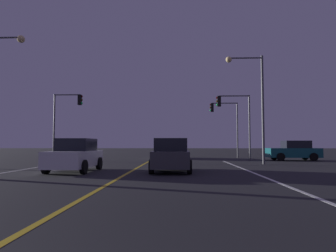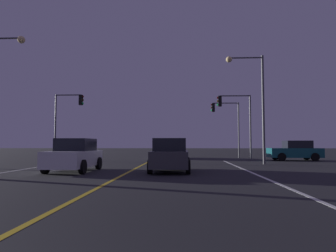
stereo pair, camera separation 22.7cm
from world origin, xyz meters
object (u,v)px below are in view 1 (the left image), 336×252
traffic_light_near_right (234,112)px  street_lamp_left_mid (0,83)px  traffic_light_far_right (224,117)px  street_lamp_right_far (254,94)px  traffic_light_near_left (67,112)px  car_crossing_side (294,151)px  car_oncoming (75,155)px  car_lead_same_lane (171,156)px  car_ahead_far (171,150)px

traffic_light_near_right → street_lamp_left_mid: street_lamp_left_mid is taller
traffic_light_far_right → street_lamp_right_far: size_ratio=0.74×
traffic_light_near_right → traffic_light_near_left: size_ratio=0.97×
car_crossing_side → street_lamp_right_far: 7.89m
traffic_light_far_right → street_lamp_left_mid: (-15.14, -14.43, 0.76)m
traffic_light_near_right → street_lamp_left_mid: (-15.14, -8.93, 0.84)m
car_oncoming → car_crossing_side: bearing=126.1°
car_oncoming → street_lamp_right_far: 12.99m
car_oncoming → street_lamp_right_far: (10.66, 6.15, 4.15)m
car_lead_same_lane → car_oncoming: bearing=91.7°
car_oncoming → traffic_light_near_left: 11.93m
car_ahead_far → traffic_light_far_right: traffic_light_far_right is taller
car_ahead_far → car_lead_same_lane: bearing=-178.3°
car_oncoming → car_ahead_far: size_ratio=1.00×
traffic_light_near_right → street_lamp_left_mid: size_ratio=0.71×
car_crossing_side → street_lamp_left_mid: (-20.33, -9.48, 4.14)m
car_lead_same_lane → traffic_light_near_left: bearing=42.2°
traffic_light_near_left → car_oncoming: bearing=-67.1°
traffic_light_near_left → traffic_light_far_right: (14.47, 5.50, -0.03)m
street_lamp_left_mid → car_ahead_far: bearing=53.0°
street_lamp_left_mid → traffic_light_near_right: bearing=30.5°
car_ahead_far → street_lamp_left_mid: bearing=143.0°
car_crossing_side → street_lamp_left_mid: 22.81m
car_oncoming → car_crossing_side: size_ratio=1.00×
car_lead_same_lane → car_crossing_side: same height
car_oncoming → traffic_light_near_right: 14.90m
car_lead_same_lane → street_lamp_right_far: bearing=-43.5°
car_oncoming → car_crossing_side: 18.81m
street_lamp_right_far → car_crossing_side: bearing=-132.7°
traffic_light_near_left → street_lamp_left_mid: (-0.67, -8.93, 0.73)m
traffic_light_near_right → traffic_light_near_left: bearing=-0.0°
street_lamp_left_mid → street_lamp_right_far: street_lamp_left_mid is taller
traffic_light_near_left → car_crossing_side: bearing=1.6°
traffic_light_near_left → car_ahead_far: bearing=23.4°
car_lead_same_lane → street_lamp_left_mid: street_lamp_left_mid is taller
street_lamp_right_far → car_lead_same_lane: bearing=46.5°
car_ahead_far → street_lamp_right_far: size_ratio=0.56×
traffic_light_near_right → traffic_light_far_right: traffic_light_far_right is taller
traffic_light_near_left → traffic_light_far_right: traffic_light_near_left is taller
traffic_light_near_left → traffic_light_far_right: bearing=20.8°
car_ahead_far → car_crossing_side: 11.19m
car_lead_same_lane → traffic_light_near_left: (-9.40, 10.38, 3.41)m
car_crossing_side → street_lamp_right_far: bearing=47.3°
traffic_light_near_left → street_lamp_right_far: 15.75m
car_ahead_far → street_lamp_right_far: 11.10m
car_lead_same_lane → traffic_light_far_right: traffic_light_far_right is taller
car_ahead_far → car_oncoming: bearing=162.6°
car_crossing_side → street_lamp_right_far: size_ratio=0.56×
car_ahead_far → traffic_light_far_right: bearing=-73.7°
traffic_light_far_right → car_lead_same_lane: bearing=72.3°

